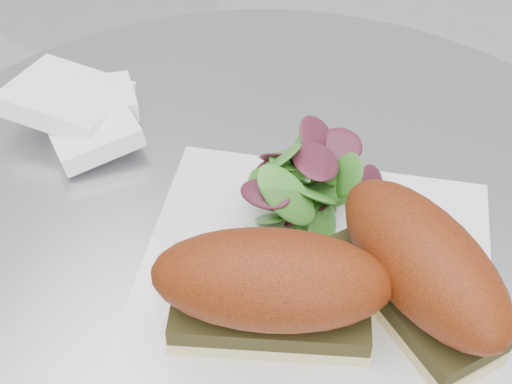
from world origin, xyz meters
TOP-DOWN VIEW (x-y plane):
  - plate at (0.05, -0.02)m, footprint 0.30×0.30m
  - sandwich_left at (0.03, -0.06)m, footprint 0.16×0.12m
  - sandwich_right at (0.11, -0.01)m, footprint 0.16×0.14m
  - salad at (0.01, 0.05)m, footprint 0.10×0.10m
  - napkin at (-0.21, 0.06)m, footprint 0.14×0.14m

SIDE VIEW (x-z plane):
  - plate at x=0.05m, z-range 0.73..0.75m
  - napkin at x=-0.21m, z-range 0.73..0.75m
  - salad at x=0.01m, z-range 0.75..0.80m
  - sandwich_left at x=0.03m, z-range 0.75..0.83m
  - sandwich_right at x=0.11m, z-range 0.75..0.83m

